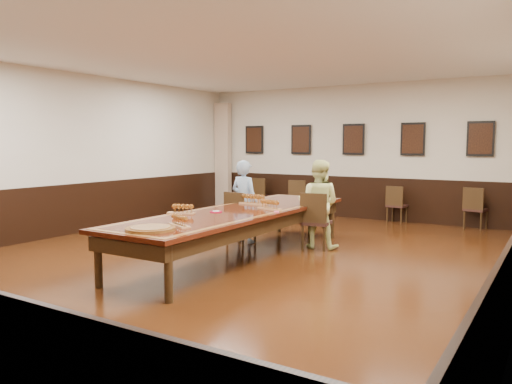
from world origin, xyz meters
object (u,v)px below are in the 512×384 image
Objects in this scene: conference_table at (239,219)px; person_woman at (318,204)px; chair_woman at (316,221)px; spare_chair_d at (476,208)px; chair_man at (241,217)px; person_man at (244,201)px; spare_chair_b at (299,198)px; carved_platter at (150,229)px; spare_chair_a at (263,195)px; spare_chair_c at (397,204)px.

person_woman is at bearing 60.73° from conference_table.
spare_chair_d is at bearing -128.28° from chair_woman.
person_woman is (1.35, 0.37, 0.29)m from chair_man.
person_man is at bearing 2.67° from person_woman.
spare_chair_b reaches higher than spare_chair_d.
carved_platter is (-0.67, -3.32, 0.29)m from chair_woman.
spare_chair_b reaches higher than spare_chair_a.
person_woman is 1.54m from conference_table.
spare_chair_d is (4.00, 0.32, -0.01)m from spare_chair_b.
person_man is (-3.38, -3.75, 0.31)m from spare_chair_d.
spare_chair_d reaches higher than spare_chair_c.
spare_chair_a is at bearing -22.79° from spare_chair_b.
person_man reaches higher than conference_table.
carved_platter is (-2.69, -6.90, 0.33)m from spare_chair_d.
spare_chair_a reaches higher than spare_chair_c.
chair_man is 3.15m from carved_platter.
spare_chair_c is at bearing -176.84° from spare_chair_a.
spare_chair_b reaches higher than conference_table.
spare_chair_a is 4.68m from person_woman.
spare_chair_a reaches higher than conference_table.
spare_chair_c is at bearing -105.37° from person_woman.
spare_chair_a is 0.99× the size of spare_chair_b.
conference_table is at bearing 49.40° from chair_woman.
chair_woman reaches higher than conference_table.
carved_platter is at bearing 107.83° from chair_man.
spare_chair_a is at bearing 117.03° from conference_table.
spare_chair_d is at bearing 68.71° from carved_platter.
person_woman is (1.35, 0.27, 0.01)m from person_man.
spare_chair_d is 0.59× the size of person_man.
spare_chair_c is at bearing 175.80° from spare_chair_b.
chair_woman reaches higher than spare_chair_a.
spare_chair_b is 2.37m from spare_chair_c.
chair_man is at bearing 90.00° from person_man.
spare_chair_b is at bearing -66.93° from person_woman.
spare_chair_b is (-0.61, 3.53, -0.02)m from chair_man.
person_woman is at bearing 111.41° from spare_chair_b.
chair_woman is at bearing 88.69° from spare_chair_c.
spare_chair_c reaches higher than carved_platter.
spare_chair_a reaches higher than carved_platter.
person_woman reaches higher than spare_chair_d.
spare_chair_c is 6.93m from carved_platter.
spare_chair_d is at bearing 59.92° from conference_table.
spare_chair_a is 0.60× the size of person_man.
spare_chair_c is 0.17× the size of conference_table.
spare_chair_a is (-1.82, 3.79, -0.02)m from chair_man.
carved_platter is at bearing 69.84° from chair_woman.
chair_woman is at bearing -167.97° from person_man.
chair_man is 4.17m from spare_chair_c.
spare_chair_c reaches higher than conference_table.
chair_man is 4.21m from spare_chair_a.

